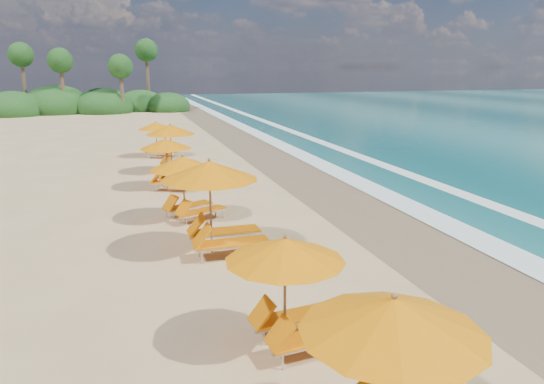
% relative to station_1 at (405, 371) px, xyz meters
% --- Properties ---
extents(ground, '(160.00, 160.00, 0.00)m').
position_rel_station_1_xyz_m(ground, '(1.16, 9.55, -1.31)').
color(ground, tan).
rests_on(ground, ground).
extents(wet_sand, '(4.00, 160.00, 0.01)m').
position_rel_station_1_xyz_m(wet_sand, '(5.16, 9.55, -1.30)').
color(wet_sand, '#7A6348').
rests_on(wet_sand, ground).
extents(surf_foam, '(4.00, 160.00, 0.01)m').
position_rel_station_1_xyz_m(surf_foam, '(7.86, 9.55, -1.28)').
color(surf_foam, white).
rests_on(surf_foam, ground).
extents(station_1, '(3.05, 3.02, 2.33)m').
position_rel_station_1_xyz_m(station_1, '(0.00, 0.00, 0.00)').
color(station_1, olive).
rests_on(station_1, ground).
extents(station_2, '(2.46, 2.32, 2.14)m').
position_rel_station_1_xyz_m(station_2, '(-0.41, 3.00, -0.11)').
color(station_2, olive).
rests_on(station_2, ground).
extents(station_3, '(2.79, 2.57, 2.61)m').
position_rel_station_1_xyz_m(station_3, '(-0.79, 8.10, 0.16)').
color(station_3, olive).
rests_on(station_3, ground).
extents(station_4, '(2.87, 2.84, 2.20)m').
position_rel_station_1_xyz_m(station_4, '(-1.17, 11.37, -0.08)').
color(station_4, olive).
rests_on(station_4, ground).
extents(station_5, '(2.89, 2.89, 2.16)m').
position_rel_station_1_xyz_m(station_5, '(-1.31, 15.93, -0.10)').
color(station_5, olive).
rests_on(station_5, ground).
extents(station_6, '(2.55, 2.35, 2.37)m').
position_rel_station_1_xyz_m(station_6, '(-0.76, 19.22, 0.02)').
color(station_6, olive).
rests_on(station_6, ground).
extents(station_7, '(2.71, 2.71, 2.01)m').
position_rel_station_1_xyz_m(station_7, '(-1.18, 23.79, -0.18)').
color(station_7, olive).
rests_on(station_7, ground).
extents(treeline, '(25.80, 8.80, 9.74)m').
position_rel_station_1_xyz_m(treeline, '(-8.78, 55.07, -0.31)').
color(treeline, '#163D14').
rests_on(treeline, ground).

